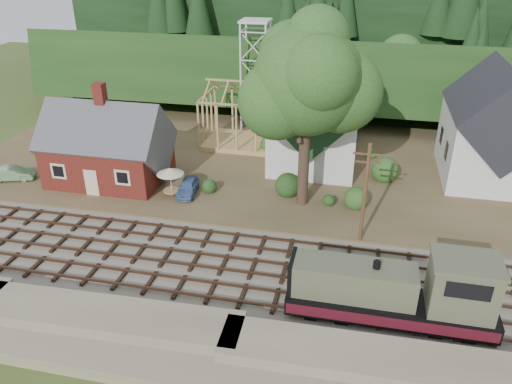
% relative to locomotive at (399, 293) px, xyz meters
% --- Properties ---
extents(ground, '(140.00, 140.00, 0.00)m').
position_rel_locomotive_xyz_m(ground, '(-9.34, 3.00, -2.10)').
color(ground, '#384C1E').
rests_on(ground, ground).
extents(embankment, '(64.00, 5.00, 1.60)m').
position_rel_locomotive_xyz_m(embankment, '(-9.34, -5.50, -2.10)').
color(embankment, '#7F7259').
rests_on(embankment, ground).
extents(railroad_bed, '(64.00, 11.00, 0.16)m').
position_rel_locomotive_xyz_m(railroad_bed, '(-9.34, 3.00, -2.02)').
color(railroad_bed, '#726B5B').
rests_on(railroad_bed, ground).
extents(village_flat, '(64.00, 26.00, 0.30)m').
position_rel_locomotive_xyz_m(village_flat, '(-9.34, 21.00, -1.95)').
color(village_flat, brown).
rests_on(village_flat, ground).
extents(hillside, '(70.00, 28.96, 12.74)m').
position_rel_locomotive_xyz_m(hillside, '(-9.34, 45.00, -2.10)').
color(hillside, '#1E3F19').
rests_on(hillside, ground).
extents(ridge, '(80.00, 20.00, 12.00)m').
position_rel_locomotive_xyz_m(ridge, '(-9.34, 61.00, -2.10)').
color(ridge, black).
rests_on(ridge, ground).
extents(depot, '(10.80, 7.41, 9.00)m').
position_rel_locomotive_xyz_m(depot, '(-25.34, 14.00, 1.12)').
color(depot, '#521312').
rests_on(depot, village_flat).
extents(church, '(8.40, 15.17, 13.00)m').
position_rel_locomotive_xyz_m(church, '(-7.34, 22.68, 3.08)').
color(church, silver).
rests_on(church, village_flat).
extents(farmhouse, '(8.40, 10.80, 10.60)m').
position_rel_locomotive_xyz_m(farmhouse, '(8.66, 22.00, 2.77)').
color(farmhouse, silver).
rests_on(farmhouse, village_flat).
extents(timber_frame, '(8.20, 6.20, 6.99)m').
position_rel_locomotive_xyz_m(timber_frame, '(-15.34, 25.00, 1.17)').
color(timber_frame, tan).
rests_on(timber_frame, village_flat).
extents(lattice_tower, '(3.20, 3.20, 12.12)m').
position_rel_locomotive_xyz_m(lattice_tower, '(-15.34, 31.00, 7.94)').
color(lattice_tower, silver).
rests_on(lattice_tower, village_flat).
extents(big_tree, '(10.90, 8.40, 14.70)m').
position_rel_locomotive_xyz_m(big_tree, '(-7.17, 13.08, 8.12)').
color(big_tree, '#38281E').
rests_on(big_tree, village_flat).
extents(telegraph_pole_near, '(2.20, 0.28, 8.00)m').
position_rel_locomotive_xyz_m(telegraph_pole_near, '(-2.34, 8.20, 2.15)').
color(telegraph_pole_near, '#4C331E').
rests_on(telegraph_pole_near, ground).
extents(locomotive, '(11.79, 2.95, 4.72)m').
position_rel_locomotive_xyz_m(locomotive, '(0.00, 0.00, 0.00)').
color(locomotive, black).
rests_on(locomotive, railroad_bed).
extents(car_blue, '(1.94, 3.95, 1.30)m').
position_rel_locomotive_xyz_m(car_blue, '(-17.36, 12.58, -1.15)').
color(car_blue, '#557BB7').
rests_on(car_blue, village_flat).
extents(car_green, '(4.13, 2.53, 1.28)m').
position_rel_locomotive_xyz_m(car_green, '(-34.10, 11.73, -1.15)').
color(car_green, '#77A572').
rests_on(car_green, village_flat).
extents(car_red, '(4.05, 2.30, 1.07)m').
position_rel_locomotive_xyz_m(car_red, '(10.00, 21.28, -1.26)').
color(car_red, '#B80E31').
rests_on(car_red, village_flat).
extents(patio_set, '(2.34, 2.34, 2.60)m').
position_rel_locomotive_xyz_m(patio_set, '(-18.61, 11.94, 0.42)').
color(patio_set, silver).
rests_on(patio_set, village_flat).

